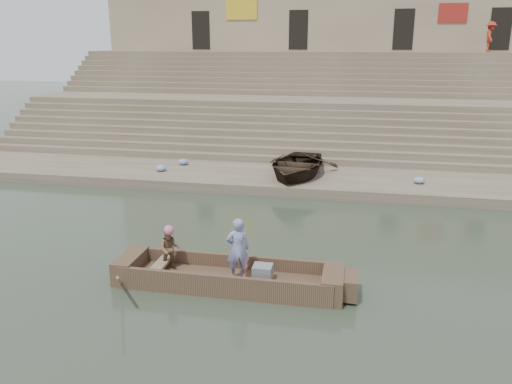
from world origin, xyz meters
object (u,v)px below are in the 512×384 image
(beached_rowboat, at_px, (296,165))
(pedestrian, at_px, (490,37))
(standing_man, at_px, (238,249))
(television, at_px, (262,273))
(main_rowboat, at_px, (228,282))
(rowing_man, at_px, (170,249))

(beached_rowboat, bearing_deg, pedestrian, 60.78)
(standing_man, height_order, beached_rowboat, standing_man)
(beached_rowboat, relative_size, pedestrian, 2.40)
(beached_rowboat, distance_m, pedestrian, 18.27)
(television, relative_size, beached_rowboat, 0.11)
(main_rowboat, relative_size, pedestrian, 2.77)
(television, bearing_deg, beached_rowboat, 92.13)
(rowing_man, relative_size, pedestrian, 0.62)
(standing_man, bearing_deg, rowing_man, -26.13)
(rowing_man, distance_m, television, 2.43)
(main_rowboat, distance_m, standing_man, 0.92)
(rowing_man, distance_m, pedestrian, 27.15)
(television, bearing_deg, main_rowboat, 180.00)
(rowing_man, relative_size, television, 2.43)
(main_rowboat, distance_m, beached_rowboat, 9.61)
(television, distance_m, beached_rowboat, 9.59)
(beached_rowboat, height_order, pedestrian, pedestrian)
(television, relative_size, pedestrian, 0.26)
(television, xyz_separation_m, pedestrian, (9.76, 23.86, 5.68))
(beached_rowboat, bearing_deg, rowing_man, -96.13)
(standing_man, relative_size, television, 3.37)
(standing_man, xyz_separation_m, television, (0.60, -0.01, -0.58))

